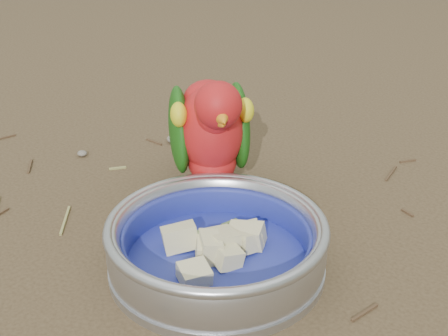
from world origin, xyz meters
The scene contains 6 objects.
ground centered at (0.00, 0.00, 0.00)m, with size 60.00×60.00×0.00m, color #4D3B26.
food_bowl centered at (0.10, 0.01, 0.01)m, with size 0.24×0.24×0.02m, color #B2B2BA.
bowl_wall centered at (0.10, 0.01, 0.04)m, with size 0.24×0.24×0.04m, color #B2B2BA, non-canonical shape.
fruit_wedges centered at (0.10, 0.01, 0.03)m, with size 0.14×0.14×0.03m, color beige, non-canonical shape.
lory_parrot centered at (-0.01, 0.13, 0.09)m, with size 0.10×0.22×0.18m, color red, non-canonical shape.
ground_debris centered at (0.03, 0.03, 0.00)m, with size 0.90×0.80×0.01m, color #928D4F, non-canonical shape.
Camera 1 is at (0.46, -0.43, 0.41)m, focal length 50.00 mm.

